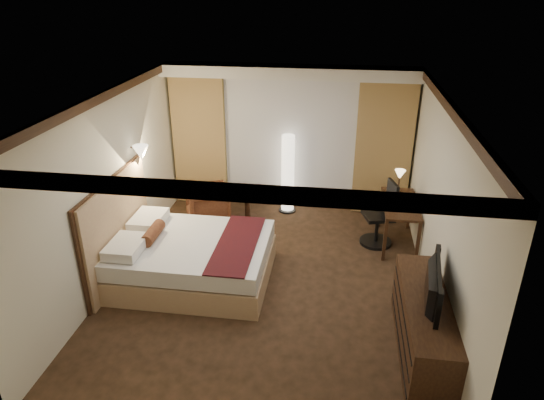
# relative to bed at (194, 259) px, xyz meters

# --- Properties ---
(floor) EXTENTS (4.50, 5.50, 0.01)m
(floor) POSITION_rel_bed_xyz_m (1.09, 0.03, -0.32)
(floor) COLOR black
(floor) RESTS_ON ground
(ceiling) EXTENTS (4.50, 5.50, 0.01)m
(ceiling) POSITION_rel_bed_xyz_m (1.09, 0.03, 2.38)
(ceiling) COLOR white
(ceiling) RESTS_ON back_wall
(back_wall) EXTENTS (4.50, 0.02, 2.70)m
(back_wall) POSITION_rel_bed_xyz_m (1.09, 2.78, 1.03)
(back_wall) COLOR beige
(back_wall) RESTS_ON floor
(left_wall) EXTENTS (0.02, 5.50, 2.70)m
(left_wall) POSITION_rel_bed_xyz_m (-1.16, 0.03, 1.03)
(left_wall) COLOR beige
(left_wall) RESTS_ON floor
(right_wall) EXTENTS (0.02, 5.50, 2.70)m
(right_wall) POSITION_rel_bed_xyz_m (3.34, 0.03, 1.03)
(right_wall) COLOR beige
(right_wall) RESTS_ON floor
(crown_molding) EXTENTS (4.50, 5.50, 0.12)m
(crown_molding) POSITION_rel_bed_xyz_m (1.09, 0.03, 2.32)
(crown_molding) COLOR black
(crown_molding) RESTS_ON ceiling
(soffit) EXTENTS (4.50, 0.50, 0.20)m
(soffit) POSITION_rel_bed_xyz_m (1.09, 2.53, 2.28)
(soffit) COLOR white
(soffit) RESTS_ON ceiling
(curtain_sheer) EXTENTS (2.48, 0.04, 2.45)m
(curtain_sheer) POSITION_rel_bed_xyz_m (1.09, 2.70, 0.93)
(curtain_sheer) COLOR silver
(curtain_sheer) RESTS_ON back_wall
(curtain_left_drape) EXTENTS (1.00, 0.14, 2.45)m
(curtain_left_drape) POSITION_rel_bed_xyz_m (-0.61, 2.64, 0.93)
(curtain_left_drape) COLOR tan
(curtain_left_drape) RESTS_ON back_wall
(curtain_right_drape) EXTENTS (1.00, 0.14, 2.45)m
(curtain_right_drape) POSITION_rel_bed_xyz_m (2.79, 2.64, 0.93)
(curtain_right_drape) COLOR tan
(curtain_right_drape) RESTS_ON back_wall
(wall_sconce) EXTENTS (0.24, 0.24, 0.24)m
(wall_sconce) POSITION_rel_bed_xyz_m (-1.00, 0.85, 1.30)
(wall_sconce) COLOR white
(wall_sconce) RESTS_ON left_wall
(bed) EXTENTS (2.19, 1.71, 0.64)m
(bed) POSITION_rel_bed_xyz_m (0.00, 0.00, 0.00)
(bed) COLOR white
(bed) RESTS_ON floor
(headboard) EXTENTS (0.12, 2.01, 1.50)m
(headboard) POSITION_rel_bed_xyz_m (-1.11, 0.00, 0.43)
(headboard) COLOR tan
(headboard) RESTS_ON floor
(armchair) EXTENTS (0.90, 0.92, 0.73)m
(armchair) POSITION_rel_bed_xyz_m (-0.29, 1.82, 0.05)
(armchair) COLOR #462015
(armchair) RESTS_ON floor
(side_table) EXTENTS (0.50, 0.50, 0.54)m
(side_table) POSITION_rel_bed_xyz_m (0.40, 2.06, -0.05)
(side_table) COLOR black
(side_table) RESTS_ON floor
(floor_lamp) EXTENTS (0.32, 0.32, 1.51)m
(floor_lamp) POSITION_rel_bed_xyz_m (1.10, 2.47, 0.43)
(floor_lamp) COLOR white
(floor_lamp) RESTS_ON floor
(desk) EXTENTS (0.55, 1.25, 0.75)m
(desk) POSITION_rel_bed_xyz_m (3.04, 1.49, 0.05)
(desk) COLOR black
(desk) RESTS_ON floor
(desk_lamp) EXTENTS (0.18, 0.18, 0.34)m
(desk_lamp) POSITION_rel_bed_xyz_m (3.04, 1.97, 0.60)
(desk_lamp) COLOR #FFD899
(desk_lamp) RESTS_ON desk
(office_chair) EXTENTS (0.65, 0.65, 1.10)m
(office_chair) POSITION_rel_bed_xyz_m (2.71, 1.44, 0.23)
(office_chair) COLOR black
(office_chair) RESTS_ON floor
(dresser) EXTENTS (0.50, 1.94, 0.75)m
(dresser) POSITION_rel_bed_xyz_m (3.09, -1.12, 0.06)
(dresser) COLOR black
(dresser) RESTS_ON floor
(television) EXTENTS (0.73, 1.11, 0.14)m
(television) POSITION_rel_bed_xyz_m (3.06, -1.12, 0.73)
(television) COLOR black
(television) RESTS_ON dresser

